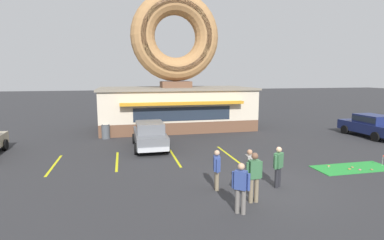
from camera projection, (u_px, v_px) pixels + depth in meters
The scene contains 22 objects.
ground_plane at pixel (269, 186), 11.84m from camera, with size 160.00×160.00×0.00m, color #2D2D30.
donut_shop_building at pixel (176, 83), 24.44m from camera, with size 12.30×6.75×10.96m.
putting_mat at pixel (352, 168), 14.15m from camera, with size 3.68×1.48×0.03m, color green.
mini_donut_near_left at pixel (329, 166), 14.37m from camera, with size 0.13×0.13×0.04m, color #D17F47.
mini_donut_near_right at pixel (352, 167), 14.17m from camera, with size 0.13×0.13×0.04m, color #A5724C.
mini_donut_mid_left at pixel (349, 169), 13.90m from camera, with size 0.13×0.13×0.04m, color #D17F47.
mini_donut_mid_centre at pixel (372, 170), 13.81m from camera, with size 0.13×0.13×0.04m, color #A5724C.
mini_donut_mid_right at pixel (360, 170), 13.79m from camera, with size 0.13×0.13×0.04m, color #D8667F.
golf_ball at pixel (328, 167), 14.20m from camera, with size 0.04×0.04×0.04m, color white.
putting_flag_pin at pixel (383, 158), 14.35m from camera, with size 0.13×0.01×0.55m.
car_grey at pixel (150, 134), 17.98m from camera, with size 1.99×4.56×1.60m.
car_navy at pixel (371, 125), 21.23m from camera, with size 2.08×4.61×1.60m.
pedestrian_blue_sweater_man at pixel (278, 165), 11.66m from camera, with size 0.50×0.42×1.62m.
pedestrian_hooded_kid at pixel (241, 186), 9.40m from camera, with size 0.49×0.42×1.66m.
pedestrian_leather_jacket_man at pixel (249, 167), 11.50m from camera, with size 0.28×0.59×1.56m.
pedestrian_clipboard_woman at pixel (217, 168), 11.39m from camera, with size 0.31×0.59×1.56m.
pedestrian_beanie_man at pixel (254, 175), 10.23m from camera, with size 0.60×0.24×1.77m.
trash_bin at pixel (106, 132), 20.70m from camera, with size 0.57×0.57×0.97m.
parking_stripe_far_left at pixel (54, 165), 14.67m from camera, with size 0.12×3.60×0.01m, color yellow.
parking_stripe_left at pixel (117, 161), 15.34m from camera, with size 0.12×3.60×0.01m, color yellow.
parking_stripe_mid_left at pixel (175, 157), 16.01m from camera, with size 0.12×3.60×0.01m, color yellow.
parking_stripe_centre at pixel (228, 154), 16.67m from camera, with size 0.12×3.60×0.01m, color yellow.
Camera 1 is at (-5.53, -10.34, 4.37)m, focal length 28.00 mm.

